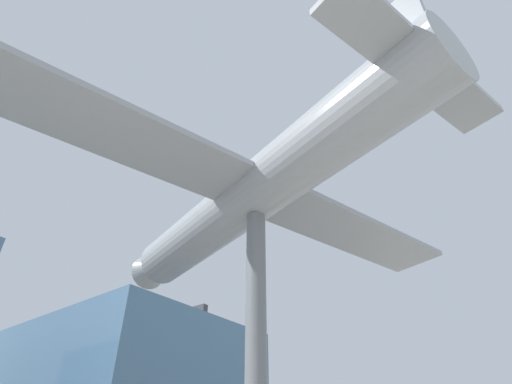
# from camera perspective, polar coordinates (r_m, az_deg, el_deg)

# --- Properties ---
(support_pylon_central) EXTENTS (0.53, 0.53, 7.48)m
(support_pylon_central) POSITION_cam_1_polar(r_m,az_deg,el_deg) (10.25, -0.00, -21.75)
(support_pylon_central) COLOR slate
(support_pylon_central) RESTS_ON ground_plane
(suspended_airplane) EXTENTS (16.65, 14.49, 3.39)m
(suspended_airplane) POSITION_cam_1_polar(r_m,az_deg,el_deg) (12.29, -0.66, -0.44)
(suspended_airplane) COLOR #93999E
(suspended_airplane) RESTS_ON support_pylon_central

